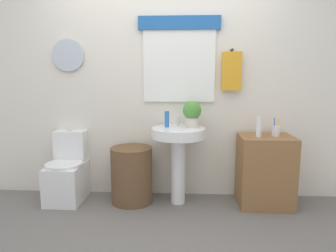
% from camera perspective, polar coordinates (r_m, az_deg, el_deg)
% --- Properties ---
extents(ground_plane, '(8.00, 8.00, 0.00)m').
position_cam_1_polar(ground_plane, '(2.64, -2.85, -21.23)').
color(ground_plane, slate).
extents(back_wall, '(4.40, 0.18, 2.60)m').
position_cam_1_polar(back_wall, '(3.41, -1.00, 8.77)').
color(back_wall, silver).
rests_on(back_wall, ground_plane).
extents(toilet, '(0.38, 0.51, 0.76)m').
position_cam_1_polar(toilet, '(3.54, -18.15, -8.40)').
color(toilet, white).
rests_on(toilet, ground_plane).
extents(laundry_hamper, '(0.44, 0.44, 0.60)m').
position_cam_1_polar(laundry_hamper, '(3.32, -6.75, -9.00)').
color(laundry_hamper, brown).
rests_on(laundry_hamper, ground_plane).
extents(pedestal_sink, '(0.55, 0.55, 0.81)m').
position_cam_1_polar(pedestal_sink, '(3.19, 1.91, -3.70)').
color(pedestal_sink, white).
rests_on(pedestal_sink, ground_plane).
extents(faucet, '(0.03, 0.03, 0.10)m').
position_cam_1_polar(faucet, '(3.26, 1.98, 0.86)').
color(faucet, silver).
rests_on(faucet, pedestal_sink).
extents(wooden_cabinet, '(0.54, 0.44, 0.73)m').
position_cam_1_polar(wooden_cabinet, '(3.36, 17.57, -7.93)').
color(wooden_cabinet, olive).
rests_on(wooden_cabinet, ground_plane).
extents(soap_bottle, '(0.05, 0.05, 0.17)m').
position_cam_1_polar(soap_bottle, '(3.19, -0.20, 1.28)').
color(soap_bottle, '#2D6BB7').
rests_on(soap_bottle, pedestal_sink).
extents(potted_plant, '(0.19, 0.19, 0.27)m').
position_cam_1_polar(potted_plant, '(3.19, 4.48, 2.45)').
color(potted_plant, beige).
rests_on(potted_plant, pedestal_sink).
extents(lotion_bottle, '(0.05, 0.05, 0.20)m').
position_cam_1_polar(lotion_bottle, '(3.20, 16.53, -0.15)').
color(lotion_bottle, white).
rests_on(lotion_bottle, wooden_cabinet).
extents(toothbrush_cup, '(0.08, 0.08, 0.19)m').
position_cam_1_polar(toothbrush_cup, '(3.31, 19.41, -0.84)').
color(toothbrush_cup, silver).
rests_on(toothbrush_cup, wooden_cabinet).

